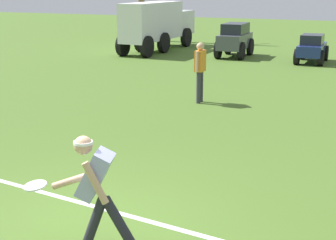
{
  "coord_description": "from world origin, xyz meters",
  "views": [
    {
      "loc": [
        3.28,
        -5.05,
        3.01
      ],
      "look_at": [
        0.16,
        2.24,
        0.9
      ],
      "focal_mm": 55.0,
      "sensor_mm": 36.0,
      "label": 1
    }
  ],
  "objects": [
    {
      "name": "parked_car_slot_b",
      "position": [
        0.56,
        15.62,
        0.56
      ],
      "size": [
        1.11,
        2.21,
        1.1
      ],
      "color": "navy",
      "rests_on": "ground_plane"
    },
    {
      "name": "teammate_near_sideline",
      "position": [
        -1.11,
        7.31,
        0.94
      ],
      "size": [
        0.21,
        0.49,
        1.56
      ],
      "color": "#33333D",
      "rests_on": "ground_plane"
    },
    {
      "name": "parked_car_slot_a",
      "position": [
        -2.67,
        16.04,
        0.74
      ],
      "size": [
        1.21,
        2.37,
        1.4
      ],
      "color": "#474C51",
      "rests_on": "ground_plane"
    },
    {
      "name": "field_line_paint",
      "position": [
        0.0,
        0.59,
        0.0
      ],
      "size": [
        18.03,
        2.53,
        0.01
      ],
      "primitive_type": "cube",
      "rotation": [
        0.0,
        0.0,
        -0.13
      ],
      "color": "white",
      "rests_on": "ground_plane"
    },
    {
      "name": "box_truck",
      "position": [
        -6.5,
        16.63,
        1.23
      ],
      "size": [
        1.52,
        5.93,
        2.2
      ],
      "color": "silver",
      "rests_on": "ground_plane"
    },
    {
      "name": "frisbee_thrower",
      "position": [
        0.44,
        -0.44,
        0.79
      ],
      "size": [
        1.15,
        0.48,
        1.4
      ],
      "color": "#23232D",
      "rests_on": "ground_plane"
    },
    {
      "name": "frisbee_in_flight",
      "position": [
        -0.37,
        -0.48,
        0.71
      ],
      "size": [
        0.38,
        0.38,
        0.06
      ],
      "color": "white"
    },
    {
      "name": "ground_plane",
      "position": [
        0.0,
        0.0,
        0.0
      ],
      "size": [
        80.0,
        80.0,
        0.0
      ],
      "primitive_type": "plane",
      "color": "#486925"
    }
  ]
}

